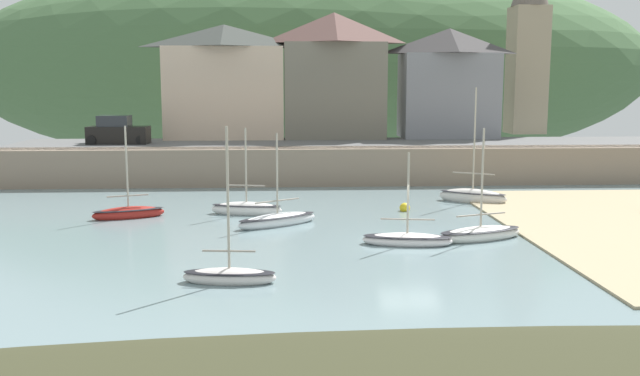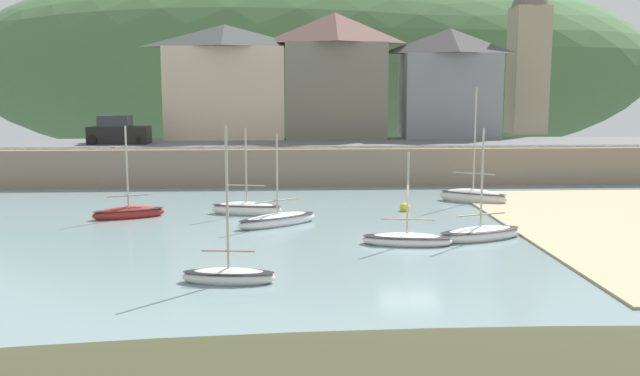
# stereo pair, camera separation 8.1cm
# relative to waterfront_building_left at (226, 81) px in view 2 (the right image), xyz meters

# --- Properties ---
(ground) EXTENTS (48.00, 41.00, 0.61)m
(ground) POSITION_rel_waterfront_building_left_xyz_m (10.96, -34.76, -6.52)
(ground) COLOR gray
(quay_seawall) EXTENTS (48.00, 9.40, 2.40)m
(quay_seawall) POSITION_rel_waterfront_building_left_xyz_m (9.56, -7.70, -5.33)
(quay_seawall) COLOR gray
(quay_seawall) RESTS_ON ground
(hillside_backdrop) EXTENTS (80.00, 44.00, 23.75)m
(hillside_backdrop) POSITION_rel_waterfront_building_left_xyz_m (7.71, 30.00, 1.62)
(hillside_backdrop) COLOR #486B41
(hillside_backdrop) RESTS_ON ground
(waterfront_building_left) EXTENTS (9.07, 4.80, 8.44)m
(waterfront_building_left) POSITION_rel_waterfront_building_left_xyz_m (0.00, 0.00, 0.00)
(waterfront_building_left) COLOR beige
(waterfront_building_left) RESTS_ON ground
(waterfront_building_centre) EXTENTS (7.80, 4.89, 9.36)m
(waterfront_building_centre) POSITION_rel_waterfront_building_left_xyz_m (8.21, -0.00, 0.48)
(waterfront_building_centre) COLOR slate
(waterfront_building_centre) RESTS_ON ground
(waterfront_building_right) EXTENTS (7.47, 4.43, 8.23)m
(waterfront_building_right) POSITION_rel_waterfront_building_left_xyz_m (16.98, -0.00, -0.09)
(waterfront_building_right) COLOR gray
(waterfront_building_right) RESTS_ON ground
(church_with_spire) EXTENTS (3.00, 3.00, 15.43)m
(church_with_spire) POSITION_rel_waterfront_building_left_xyz_m (24.42, 4.00, 3.67)
(church_with_spire) COLOR tan
(church_with_spire) RESTS_ON ground
(sailboat_tall_mast) EXTENTS (4.07, 3.14, 4.46)m
(sailboat_tall_mast) POSITION_rel_waterfront_building_left_xyz_m (4.02, -21.36, -6.44)
(sailboat_tall_mast) COLOR white
(sailboat_tall_mast) RESTS_ON ground
(sailboat_white_hull) EXTENTS (4.16, 2.48, 4.88)m
(sailboat_white_hull) POSITION_rel_waterfront_building_left_xyz_m (12.64, -24.77, -6.44)
(sailboat_white_hull) COLOR white
(sailboat_white_hull) RESTS_ON ground
(motorboat_with_cabin) EXTENTS (3.75, 1.61, 4.54)m
(motorboat_with_cabin) POSITION_rel_waterfront_building_left_xyz_m (2.45, -18.50, -6.41)
(motorboat_with_cabin) COLOR white
(motorboat_with_cabin) RESTS_ON ground
(dinghy_open_wooden) EXTENTS (3.78, 2.84, 6.55)m
(dinghy_open_wooden) POSITION_rel_waterfront_building_left_xyz_m (14.80, -15.59, -6.35)
(dinghy_open_wooden) COLOR silver
(dinghy_open_wooden) RESTS_ON ground
(rowboat_small_beached) EXTENTS (3.83, 1.73, 3.95)m
(rowboat_small_beached) POSITION_rel_waterfront_building_left_xyz_m (9.37, -25.57, -6.47)
(rowboat_small_beached) COLOR white
(rowboat_small_beached) RESTS_ON ground
(sailboat_blue_trim) EXTENTS (3.58, 2.06, 4.68)m
(sailboat_blue_trim) POSITION_rel_waterfront_building_left_xyz_m (-3.30, -19.15, -6.43)
(sailboat_blue_trim) COLOR #A3221B
(sailboat_blue_trim) RESTS_ON ground
(fishing_boat_green) EXTENTS (3.23, 1.32, 5.34)m
(fishing_boat_green) POSITION_rel_waterfront_building_left_xyz_m (2.48, -30.71, -6.44)
(fishing_boat_green) COLOR silver
(fishing_boat_green) RESTS_ON ground
(parked_car_near_slipway) EXTENTS (4.16, 1.85, 1.95)m
(parked_car_near_slipway) POSITION_rel_waterfront_building_left_xyz_m (-7.06, -4.50, -3.48)
(parked_car_near_slipway) COLOR black
(parked_car_near_slipway) RESTS_ON ground
(mooring_buoy) EXTENTS (0.54, 0.54, 0.54)m
(mooring_buoy) POSITION_rel_waterfront_building_left_xyz_m (10.58, -18.03, -6.53)
(mooring_buoy) COLOR yellow
(mooring_buoy) RESTS_ON ground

